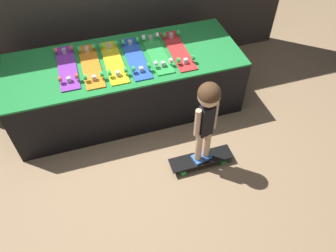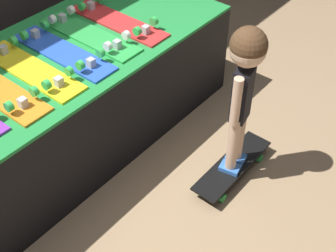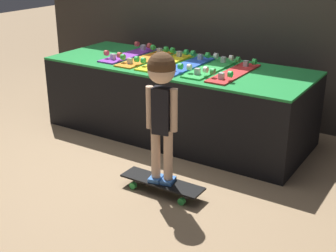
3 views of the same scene
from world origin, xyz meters
name	(u,v)px [view 2 (image 2 of 3)]	position (x,y,z in m)	size (l,w,h in m)	color
ground_plane	(136,193)	(0.00, 0.00, 0.00)	(16.00, 16.00, 0.00)	#9E7F5B
display_rack	(54,106)	(0.00, 0.67, 0.34)	(2.44, 0.94, 0.68)	black
skateboard_yellow_on_rack	(31,68)	(-0.12, 0.64, 0.70)	(0.18, 0.73, 0.09)	yellow
skateboard_blue_on_rack	(63,51)	(0.12, 0.64, 0.70)	(0.18, 0.73, 0.09)	blue
skateboard_green_on_rack	(89,34)	(0.35, 0.66, 0.70)	(0.18, 0.73, 0.09)	green
skateboard_red_on_rack	(118,20)	(0.58, 0.64, 0.70)	(0.18, 0.73, 0.09)	red
skateboard_on_floor	(232,166)	(0.50, -0.36, 0.07)	(0.64, 0.18, 0.09)	black
child	(244,76)	(0.50, -0.36, 0.76)	(0.23, 0.19, 0.96)	#3870C6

